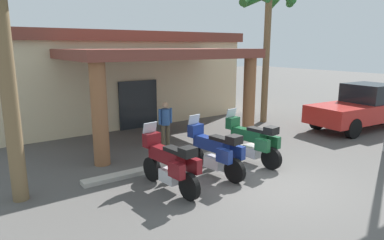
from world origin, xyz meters
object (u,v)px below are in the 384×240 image
pickup_truck_red (362,107)px  pedestrian (165,121)px  palm_tree_near_portico (268,14)px  palm_tree_roadside (0,10)px  motorcycle_blue (215,151)px  motorcycle_maroon (170,164)px  motel_building (110,74)px  motorcycle_green (252,141)px

pickup_truck_red → pedestrian: bearing=167.8°
pedestrian → palm_tree_near_portico: (6.00, 0.94, 4.04)m
pedestrian → palm_tree_roadside: 6.29m
motorcycle_blue → pedestrian: 3.18m
palm_tree_roadside → motorcycle_blue: bearing=-15.9°
motorcycle_maroon → pedestrian: pedestrian is taller
motel_building → motorcycle_blue: size_ratio=5.51×
motorcycle_blue → pickup_truck_red: (8.79, 0.68, 0.24)m
motel_building → pickup_truck_red: (8.07, -8.83, -1.22)m
motel_building → palm_tree_roadside: bearing=-124.5°
motorcycle_green → palm_tree_near_portico: bearing=-57.0°
palm_tree_near_portico → pedestrian: bearing=-171.1°
motorcycle_blue → motorcycle_green: size_ratio=1.00×
pedestrian → pickup_truck_red: bearing=78.6°
motorcycle_green → motorcycle_blue: bearing=87.9°
motorcycle_maroon → pickup_truck_red: size_ratio=0.42×
motel_building → motorcycle_maroon: (-2.27, -9.69, -1.46)m
pickup_truck_red → motorcycle_green: bearing=-171.6°
pedestrian → palm_tree_near_portico: bearing=103.7°
motorcycle_blue → palm_tree_roadside: bearing=66.6°
pickup_truck_red → palm_tree_roadside: (-13.53, 0.67, 3.36)m
motorcycle_blue → motorcycle_green: (1.56, 0.14, 0.00)m
motorcycle_green → motorcycle_maroon: bearing=88.6°
motel_building → pedestrian: 6.48m
pedestrian → palm_tree_roadside: size_ratio=0.28×
motorcycle_maroon → motorcycle_blue: same height
motorcycle_maroon → motorcycle_green: size_ratio=1.00×
motorcycle_maroon → pedestrian: 3.81m
pedestrian → motorcycle_blue: bearing=0.1°
motorcycle_maroon → motel_building: bearing=-19.3°
motorcycle_green → pedestrian: 3.30m
motorcycle_green → pickup_truck_red: (7.23, 0.55, 0.24)m
pedestrian → palm_tree_roadside: bearing=-65.3°
motel_building → motorcycle_green: bearing=-85.6°
motorcycle_maroon → motorcycle_blue: (1.56, 0.17, 0.00)m
pedestrian → pickup_truck_red: 8.88m
motorcycle_maroon → pedestrian: (1.82, 3.34, 0.24)m
palm_tree_near_portico → motorcycle_green: bearing=-139.9°
pedestrian → palm_tree_near_portico: palm_tree_near_portico is taller
pickup_truck_red → palm_tree_roadside: size_ratio=0.92×
motorcycle_maroon → palm_tree_roadside: bearing=58.3°
pickup_truck_red → palm_tree_near_portico: (-2.52, 3.42, 4.05)m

